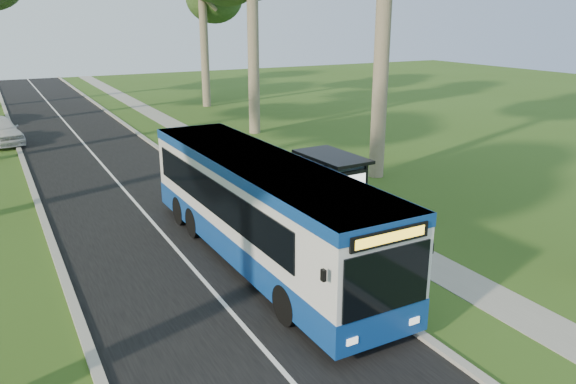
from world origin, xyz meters
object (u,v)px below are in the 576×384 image
(litter_bin, at_px, (246,174))
(bus, at_px, (260,209))
(bus_stop_sign, at_px, (324,195))
(bus_shelter, at_px, (341,177))

(litter_bin, bearing_deg, bus, -111.16)
(bus_stop_sign, distance_m, bus_shelter, 1.70)
(bus, xyz_separation_m, bus_stop_sign, (2.54, 0.46, -0.06))
(bus, distance_m, bus_stop_sign, 2.58)
(bus, bearing_deg, bus_stop_sign, 9.31)
(bus_shelter, bearing_deg, bus_stop_sign, -145.23)
(bus, height_order, bus_shelter, bus)
(bus_stop_sign, bearing_deg, bus, -159.56)
(bus_stop_sign, xyz_separation_m, litter_bin, (0.48, 7.35, -1.18))
(litter_bin, bearing_deg, bus_shelter, -82.22)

